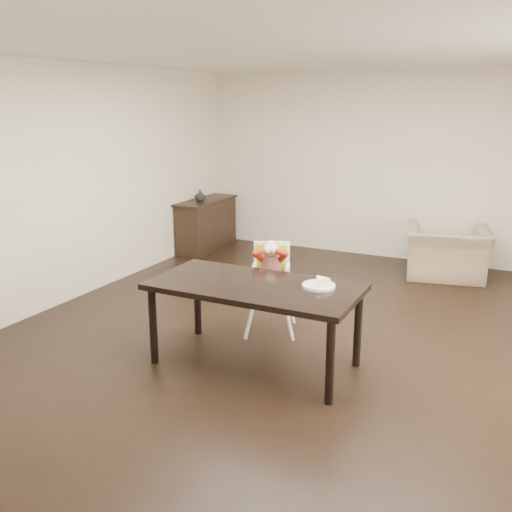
{
  "coord_description": "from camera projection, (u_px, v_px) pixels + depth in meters",
  "views": [
    {
      "loc": [
        1.76,
        -4.8,
        2.27
      ],
      "look_at": [
        -0.49,
        -0.2,
        0.87
      ],
      "focal_mm": 40.0,
      "sensor_mm": 36.0,
      "label": 1
    }
  ],
  "objects": [
    {
      "name": "dining_table",
      "position": [
        255.0,
        293.0,
        4.91
      ],
      "size": [
        1.8,
        0.9,
        0.75
      ],
      "color": "black",
      "rests_on": "ground"
    },
    {
      "name": "plate",
      "position": [
        320.0,
        284.0,
        4.8
      ],
      "size": [
        0.37,
        0.37,
        0.08
      ],
      "rotation": [
        0.0,
        0.0,
        0.38
      ],
      "color": "white",
      "rests_on": "dining_table"
    },
    {
      "name": "room_walls",
      "position": [
        316.0,
        149.0,
        5.02
      ],
      "size": [
        6.02,
        7.02,
        2.71
      ],
      "color": "beige",
      "rests_on": "ground"
    },
    {
      "name": "vase",
      "position": [
        200.0,
        196.0,
        8.65
      ],
      "size": [
        0.21,
        0.22,
        0.17
      ],
      "primitive_type": "imported",
      "rotation": [
        0.0,
        0.0,
        -0.29
      ],
      "color": "#99999E",
      "rests_on": "sideboard"
    },
    {
      "name": "armchair",
      "position": [
        447.0,
        244.0,
        7.46
      ],
      "size": [
        1.15,
        0.87,
        0.91
      ],
      "primitive_type": "imported",
      "rotation": [
        0.0,
        0.0,
        3.34
      ],
      "color": "#997F61",
      "rests_on": "ground"
    },
    {
      "name": "ground",
      "position": [
        311.0,
        344.0,
        5.51
      ],
      "size": [
        7.0,
        7.0,
        0.0
      ],
      "primitive_type": "plane",
      "color": "black",
      "rests_on": "ground"
    },
    {
      "name": "sideboard",
      "position": [
        206.0,
        224.0,
        8.92
      ],
      "size": [
        0.44,
        1.26,
        0.79
      ],
      "color": "black",
      "rests_on": "ground"
    },
    {
      "name": "high_chair",
      "position": [
        271.0,
        267.0,
        5.67
      ],
      "size": [
        0.51,
        0.51,
        0.95
      ],
      "rotation": [
        0.0,
        0.0,
        0.37
      ],
      "color": "white",
      "rests_on": "ground"
    }
  ]
}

